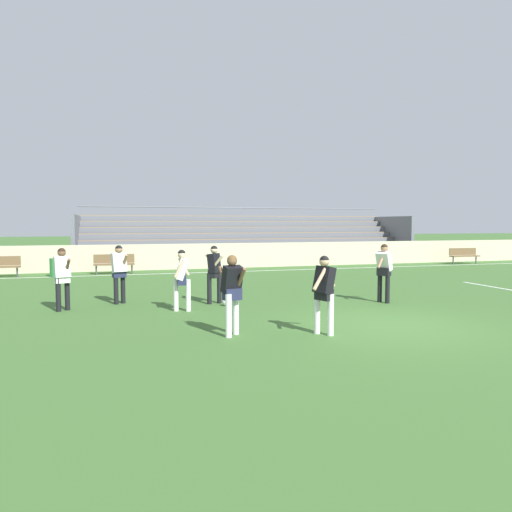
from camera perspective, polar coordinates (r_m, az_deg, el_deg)
ground_plane at (r=11.40m, az=15.69°, el=-7.97°), size 160.00×160.00×0.00m
field_line_sideline at (r=23.04m, az=-1.37°, el=-1.83°), size 44.00×0.12×0.01m
field_line_penalty_mark at (r=18.95m, az=27.89°, el=-3.55°), size 0.12×4.40×0.01m
sideline_wall at (r=24.86m, az=-2.54°, el=0.07°), size 48.00×0.16×1.29m
bleacher_stand at (r=28.24m, az=-0.81°, el=2.18°), size 19.44×4.79×3.33m
bench_far_left at (r=22.69m, az=-16.61°, el=-0.71°), size 1.80×0.40×0.90m
bench_centre_sideline at (r=29.65m, az=23.61°, el=0.18°), size 1.80×0.40×0.90m
trash_bin at (r=22.47m, az=-22.75°, el=-1.27°), size 0.57×0.57×0.80m
player_dark_wide_right at (r=13.77m, az=-5.02°, el=-1.58°), size 0.46×0.72×1.68m
player_white_trailing_run at (r=12.71m, az=-8.86°, el=-2.24°), size 0.47×0.49×1.63m
player_white_on_ball at (r=14.26m, az=-16.06°, el=-1.50°), size 0.49×0.62×1.69m
player_dark_challenging at (r=9.82m, az=-2.88°, el=-3.83°), size 0.47×0.65×1.68m
player_dark_deep_cover at (r=10.01m, az=8.15°, el=-3.79°), size 0.70×0.48×1.66m
player_white_overlapping at (r=13.60m, az=-22.17°, el=-1.95°), size 0.50×0.67×1.67m
player_white_pressing_high at (r=14.38m, az=15.06°, el=-1.35°), size 0.70×0.52×1.72m
soccer_ball at (r=13.50m, az=-3.57°, el=-5.51°), size 0.22×0.22×0.22m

